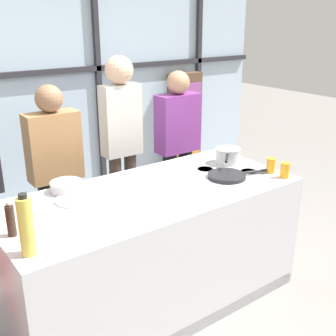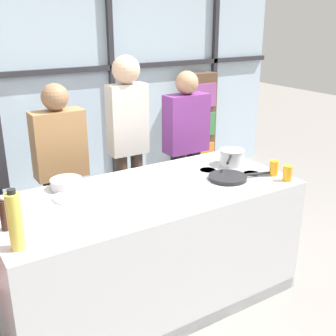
% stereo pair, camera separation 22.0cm
% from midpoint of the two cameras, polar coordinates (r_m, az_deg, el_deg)
% --- Properties ---
extents(ground_plane, '(18.00, 18.00, 0.00)m').
position_cam_midpoint_polar(ground_plane, '(3.48, -0.45, -17.42)').
color(ground_plane, gray).
extents(back_window_wall, '(6.40, 0.10, 2.80)m').
position_cam_midpoint_polar(back_window_wall, '(4.90, -14.83, 10.95)').
color(back_window_wall, silver).
rests_on(back_window_wall, ground_plane).
extents(bookshelf, '(0.47, 0.19, 1.41)m').
position_cam_midpoint_polar(bookshelf, '(5.77, 5.31, 5.72)').
color(bookshelf, brown).
rests_on(bookshelf, ground_plane).
extents(demo_island, '(2.17, 0.97, 0.93)m').
position_cam_midpoint_polar(demo_island, '(3.22, -0.44, -10.81)').
color(demo_island, silver).
rests_on(demo_island, ground_plane).
extents(spectator_center_left, '(0.44, 0.22, 1.60)m').
position_cam_midpoint_polar(spectator_center_left, '(3.70, -12.65, 0.38)').
color(spectator_center_left, black).
rests_on(spectator_center_left, ground_plane).
extents(spectator_center_right, '(0.36, 0.25, 1.79)m').
position_cam_midpoint_polar(spectator_center_right, '(3.90, -3.82, 4.43)').
color(spectator_center_right, '#47382D').
rests_on(spectator_center_right, ground_plane).
extents(spectator_far_right, '(0.45, 0.23, 1.62)m').
position_cam_midpoint_polar(spectator_far_right, '(4.28, 3.93, 3.57)').
color(spectator_far_right, black).
rests_on(spectator_far_right, ground_plane).
extents(frying_pan, '(0.51, 0.29, 0.03)m').
position_cam_midpoint_polar(frying_pan, '(3.26, 10.16, -1.26)').
color(frying_pan, '#232326').
rests_on(frying_pan, demo_island).
extents(saucepan, '(0.32, 0.31, 0.13)m').
position_cam_midpoint_polar(saucepan, '(3.57, 10.39, 1.49)').
color(saucepan, silver).
rests_on(saucepan, demo_island).
extents(white_plate, '(0.26, 0.26, 0.01)m').
position_cam_midpoint_polar(white_plate, '(2.94, -10.80, -3.93)').
color(white_plate, white).
rests_on(white_plate, demo_island).
extents(mixing_bowl, '(0.23, 0.23, 0.07)m').
position_cam_midpoint_polar(mixing_bowl, '(3.10, -11.65, -2.05)').
color(mixing_bowl, silver).
rests_on(mixing_bowl, demo_island).
extents(oil_bottle, '(0.08, 0.08, 0.34)m').
position_cam_midpoint_polar(oil_bottle, '(2.32, -17.44, -6.93)').
color(oil_bottle, '#E0CC4C').
rests_on(oil_bottle, demo_island).
extents(pepper_grinder, '(0.05, 0.05, 0.21)m').
position_cam_midpoint_polar(pepper_grinder, '(2.58, -19.04, -6.03)').
color(pepper_grinder, '#332319').
rests_on(pepper_grinder, demo_island).
extents(juice_glass_near, '(0.07, 0.07, 0.12)m').
position_cam_midpoint_polar(juice_glass_near, '(3.33, 17.73, -0.71)').
color(juice_glass_near, orange).
rests_on(juice_glass_near, demo_island).
extents(juice_glass_far, '(0.07, 0.07, 0.12)m').
position_cam_midpoint_polar(juice_glass_far, '(3.41, 15.96, -0.02)').
color(juice_glass_far, orange).
rests_on(juice_glass_far, demo_island).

